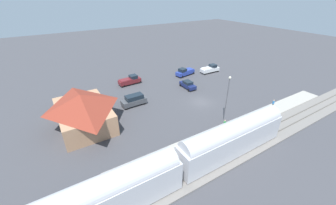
{
  "coord_description": "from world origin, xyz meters",
  "views": [
    {
      "loc": [
        -28.58,
        25.6,
        20.48
      ],
      "look_at": [
        1.84,
        6.79,
        1.0
      ],
      "focal_mm": 22.26,
      "sensor_mm": 36.0,
      "label": 1
    }
  ],
  "objects_px": {
    "pedestrian_on_platform": "(273,103)",
    "pickup_maroon": "(130,80)",
    "pedestrian_waiting_far": "(225,124)",
    "sedan_navy": "(188,85)",
    "light_pole_near_platform": "(228,94)",
    "station_building": "(83,110)",
    "pickup_blue": "(185,72)",
    "pickup_white": "(210,69)",
    "suv_charcoal": "(134,100)"
  },
  "relations": [
    {
      "from": "pedestrian_on_platform",
      "to": "pickup_maroon",
      "type": "xyz_separation_m",
      "value": [
        25.79,
        18.67,
        -0.25
      ]
    },
    {
      "from": "pedestrian_waiting_far",
      "to": "pickup_blue",
      "type": "relative_size",
      "value": 0.3
    },
    {
      "from": "pickup_blue",
      "to": "station_building",
      "type": "bearing_deg",
      "value": 109.73
    },
    {
      "from": "sedan_navy",
      "to": "light_pole_near_platform",
      "type": "relative_size",
      "value": 0.55
    },
    {
      "from": "pickup_maroon",
      "to": "pedestrian_on_platform",
      "type": "bearing_deg",
      "value": -144.1
    },
    {
      "from": "pedestrian_waiting_far",
      "to": "pickup_white",
      "type": "height_order",
      "value": "pickup_white"
    },
    {
      "from": "pickup_maroon",
      "to": "sedan_navy",
      "type": "bearing_deg",
      "value": -131.2
    },
    {
      "from": "pedestrian_on_platform",
      "to": "pedestrian_waiting_far",
      "type": "xyz_separation_m",
      "value": [
        -0.11,
        13.01,
        0.0
      ]
    },
    {
      "from": "pickup_maroon",
      "to": "light_pole_near_platform",
      "type": "relative_size",
      "value": 0.67
    },
    {
      "from": "pickup_maroon",
      "to": "pickup_white",
      "type": "bearing_deg",
      "value": -100.23
    },
    {
      "from": "pickup_maroon",
      "to": "suv_charcoal",
      "type": "distance_m",
      "value": 10.84
    },
    {
      "from": "pedestrian_on_platform",
      "to": "pedestrian_waiting_far",
      "type": "bearing_deg",
      "value": 90.5
    },
    {
      "from": "light_pole_near_platform",
      "to": "pickup_white",
      "type": "bearing_deg",
      "value": -35.89
    },
    {
      "from": "pedestrian_waiting_far",
      "to": "pickup_maroon",
      "type": "relative_size",
      "value": 0.31
    },
    {
      "from": "light_pole_near_platform",
      "to": "pedestrian_on_platform",
      "type": "bearing_deg",
      "value": -102.08
    },
    {
      "from": "pickup_white",
      "to": "light_pole_near_platform",
      "type": "bearing_deg",
      "value": 144.11
    },
    {
      "from": "light_pole_near_platform",
      "to": "pedestrian_waiting_far",
      "type": "bearing_deg",
      "value": 134.86
    },
    {
      "from": "light_pole_near_platform",
      "to": "suv_charcoal",
      "type": "bearing_deg",
      "value": 40.98
    },
    {
      "from": "pickup_maroon",
      "to": "pickup_blue",
      "type": "height_order",
      "value": "same"
    },
    {
      "from": "pedestrian_on_platform",
      "to": "pickup_white",
      "type": "distance_m",
      "value": 22.07
    },
    {
      "from": "station_building",
      "to": "pickup_white",
      "type": "height_order",
      "value": "station_building"
    },
    {
      "from": "pedestrian_on_platform",
      "to": "pedestrian_waiting_far",
      "type": "relative_size",
      "value": 1.0
    },
    {
      "from": "station_building",
      "to": "pickup_blue",
      "type": "height_order",
      "value": "station_building"
    },
    {
      "from": "pedestrian_on_platform",
      "to": "sedan_navy",
      "type": "xyz_separation_m",
      "value": [
        16.53,
        8.09,
        -0.4
      ]
    },
    {
      "from": "station_building",
      "to": "pickup_white",
      "type": "xyz_separation_m",
      "value": [
        8.32,
        -35.47,
        -1.96
      ]
    },
    {
      "from": "pickup_white",
      "to": "sedan_navy",
      "type": "relative_size",
      "value": 1.2
    },
    {
      "from": "station_building",
      "to": "pickup_white",
      "type": "bearing_deg",
      "value": -76.81
    },
    {
      "from": "station_building",
      "to": "pickup_blue",
      "type": "relative_size",
      "value": 2.22
    },
    {
      "from": "pedestrian_waiting_far",
      "to": "pickup_blue",
      "type": "distance_m",
      "value": 25.37
    },
    {
      "from": "sedan_navy",
      "to": "pickup_blue",
      "type": "height_order",
      "value": "pickup_blue"
    },
    {
      "from": "pickup_white",
      "to": "sedan_navy",
      "type": "xyz_separation_m",
      "value": [
        -5.26,
        11.6,
        -0.15
      ]
    },
    {
      "from": "pedestrian_on_platform",
      "to": "sedan_navy",
      "type": "height_order",
      "value": "pedestrian_on_platform"
    },
    {
      "from": "pedestrian_on_platform",
      "to": "pickup_maroon",
      "type": "bearing_deg",
      "value": 35.9
    },
    {
      "from": "station_building",
      "to": "pedestrian_on_platform",
      "type": "height_order",
      "value": "station_building"
    },
    {
      "from": "pickup_white",
      "to": "sedan_navy",
      "type": "height_order",
      "value": "pickup_white"
    },
    {
      "from": "sedan_navy",
      "to": "suv_charcoal",
      "type": "relative_size",
      "value": 0.92
    },
    {
      "from": "pedestrian_on_platform",
      "to": "light_pole_near_platform",
      "type": "bearing_deg",
      "value": 77.92
    },
    {
      "from": "pickup_white",
      "to": "pickup_blue",
      "type": "bearing_deg",
      "value": 76.58
    },
    {
      "from": "pedestrian_waiting_far",
      "to": "light_pole_near_platform",
      "type": "distance_m",
      "value": 5.12
    },
    {
      "from": "station_building",
      "to": "suv_charcoal",
      "type": "distance_m",
      "value": 10.23
    },
    {
      "from": "pedestrian_on_platform",
      "to": "pedestrian_waiting_far",
      "type": "distance_m",
      "value": 13.01
    },
    {
      "from": "station_building",
      "to": "light_pole_near_platform",
      "type": "relative_size",
      "value": 1.53
    },
    {
      "from": "light_pole_near_platform",
      "to": "pickup_maroon",
      "type": "bearing_deg",
      "value": 18.92
    },
    {
      "from": "sedan_navy",
      "to": "pedestrian_on_platform",
      "type": "bearing_deg",
      "value": -153.92
    },
    {
      "from": "pickup_white",
      "to": "light_pole_near_platform",
      "type": "distance_m",
      "value": 24.43
    },
    {
      "from": "station_building",
      "to": "light_pole_near_platform",
      "type": "bearing_deg",
      "value": -117.68
    },
    {
      "from": "pedestrian_on_platform",
      "to": "pickup_white",
      "type": "relative_size",
      "value": 0.31
    },
    {
      "from": "pickup_blue",
      "to": "pickup_white",
      "type": "bearing_deg",
      "value": -103.42
    },
    {
      "from": "pedestrian_waiting_far",
      "to": "sedan_navy",
      "type": "relative_size",
      "value": 0.38
    },
    {
      "from": "pickup_maroon",
      "to": "pickup_blue",
      "type": "distance_m",
      "value": 14.98
    }
  ]
}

